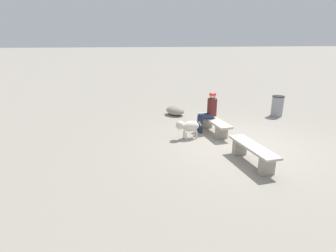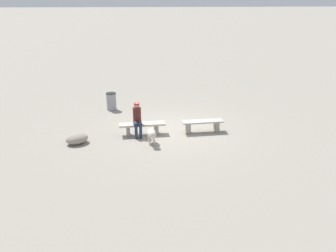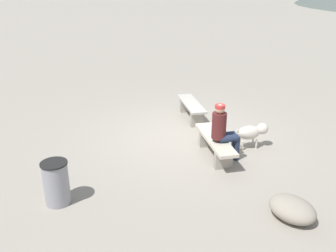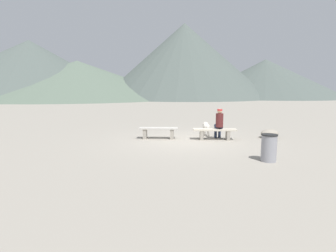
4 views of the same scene
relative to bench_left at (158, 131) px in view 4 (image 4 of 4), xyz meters
name	(u,v)px [view 4 (image 4 of 4)]	position (x,y,z in m)	size (l,w,h in m)	color
ground	(186,142)	(1.16, -0.34, -0.34)	(210.00, 210.00, 0.06)	gray
bench_left	(158,131)	(0.00, 0.00, 0.00)	(1.60, 0.54, 0.46)	gray
bench_right	(215,132)	(2.27, 0.10, 0.00)	(1.74, 0.54, 0.44)	gray
seated_person	(219,122)	(2.44, 0.21, 0.39)	(0.35, 0.60, 1.24)	#511E1E
dog	(206,127)	(1.94, 1.02, 0.08)	(0.37, 0.81, 0.56)	beige
trash_bin	(269,148)	(3.65, -2.96, 0.08)	(0.45, 0.45, 0.78)	gray
boulder	(270,133)	(4.55, 0.81, -0.13)	(0.79, 0.60, 0.36)	gray
distant_peak_0	(265,79)	(14.72, 49.78, 3.70)	(31.21, 31.21, 8.00)	#4C5651
distant_peak_1	(192,79)	(-1.01, 57.28, 3.89)	(31.60, 31.60, 8.38)	#4C5651
distant_peak_2	(184,61)	(-2.21, 45.25, 7.11)	(33.79, 33.79, 14.83)	#4C5651
distant_peak_3	(31,69)	(-33.00, 40.75, 5.44)	(41.46, 41.46, 11.49)	#4C5651
distant_peak_4	(78,79)	(-23.40, 41.58, 3.40)	(43.01, 43.01, 7.41)	#566656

